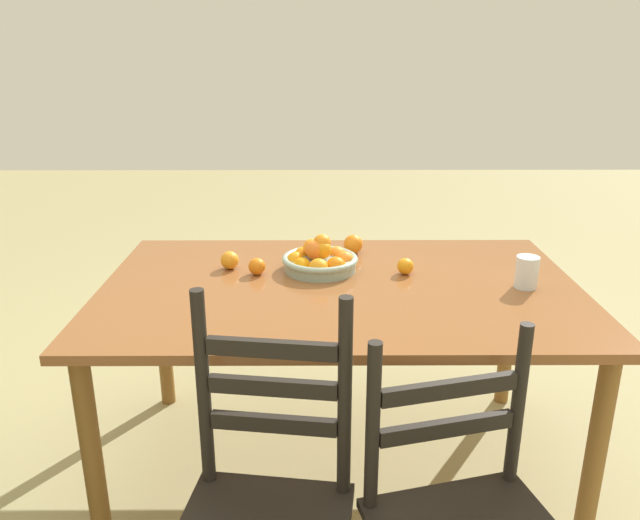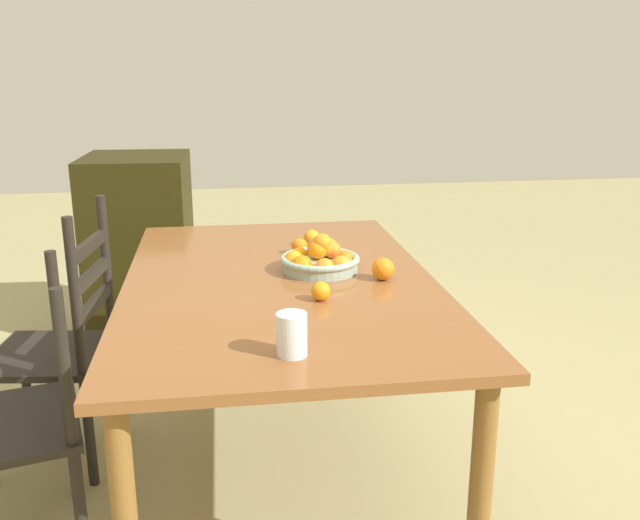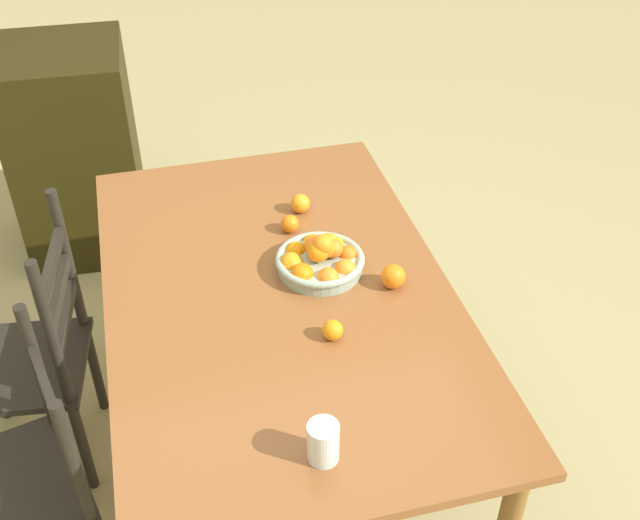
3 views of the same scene
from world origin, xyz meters
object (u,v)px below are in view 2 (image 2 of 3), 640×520
object	(u,v)px
drinking_glass	(292,334)
orange_loose_0	(383,269)
orange_loose_2	(312,238)
dining_table	(280,300)
cabinet	(141,245)
fruit_bowl	(320,259)
chair_by_cabinet	(62,347)
orange_loose_1	(321,291)
chair_near_window	(13,423)
orange_loose_3	(300,246)

from	to	relation	value
drinking_glass	orange_loose_0	bearing A→B (deg)	-32.88
orange_loose_2	drinking_glass	xyz separation A→B (m)	(-1.05, 0.19, 0.02)
dining_table	cabinet	size ratio (longest dim) A/B	1.70
fruit_bowl	orange_loose_2	world-z (taller)	fruit_bowl
chair_by_cabinet	drinking_glass	bearing A→B (deg)	49.44
cabinet	orange_loose_0	world-z (taller)	cabinet
chair_by_cabinet	orange_loose_0	size ratio (longest dim) A/B	12.81
cabinet	fruit_bowl	size ratio (longest dim) A/B	3.47
dining_table	orange_loose_1	bearing A→B (deg)	-156.33
chair_near_window	fruit_bowl	size ratio (longest dim) A/B	3.15
fruit_bowl	dining_table	bearing A→B (deg)	115.48
orange_loose_0	orange_loose_3	bearing A→B (deg)	33.60
chair_near_window	orange_loose_2	bearing A→B (deg)	110.58
dining_table	orange_loose_1	distance (m)	0.29
chair_by_cabinet	orange_loose_3	xyz separation A→B (m)	(0.09, -0.89, 0.33)
dining_table	cabinet	xyz separation A→B (m)	(1.52, 0.64, -0.18)
fruit_bowl	drinking_glass	bearing A→B (deg)	166.08
fruit_bowl	orange_loose_1	distance (m)	0.32
chair_by_cabinet	orange_loose_0	world-z (taller)	chair_by_cabinet
cabinet	dining_table	bearing A→B (deg)	-154.63
dining_table	fruit_bowl	distance (m)	0.20
orange_loose_1	dining_table	bearing A→B (deg)	23.67
fruit_bowl	orange_loose_3	xyz separation A→B (m)	(0.23, 0.05, -0.01)
dining_table	drinking_glass	world-z (taller)	drinking_glass
dining_table	orange_loose_0	distance (m)	0.37
chair_by_cabinet	fruit_bowl	bearing A→B (deg)	89.17
orange_loose_2	cabinet	bearing A→B (deg)	35.81
cabinet	drinking_glass	xyz separation A→B (m)	(-2.16, -0.61, 0.31)
fruit_bowl	orange_loose_0	bearing A→B (deg)	-124.50
chair_near_window	fruit_bowl	world-z (taller)	chair_near_window
cabinet	drinking_glass	world-z (taller)	cabinet
cabinet	chair_near_window	bearing A→B (deg)	176.47
dining_table	chair_by_cabinet	bearing A→B (deg)	75.06
orange_loose_1	drinking_glass	distance (m)	0.42
dining_table	chair_near_window	xyz separation A→B (m)	(-0.29, 0.83, -0.25)
orange_loose_1	drinking_glass	world-z (taller)	drinking_glass
chair_near_window	orange_loose_1	bearing A→B (deg)	78.48
dining_table	orange_loose_3	xyz separation A→B (m)	(0.30, -0.10, 0.11)
orange_loose_0	orange_loose_1	xyz separation A→B (m)	(-0.18, 0.24, -0.01)
cabinet	drinking_glass	size ratio (longest dim) A/B	8.79
dining_table	chair_near_window	size ratio (longest dim) A/B	1.87
dining_table	fruit_bowl	bearing A→B (deg)	-64.52
fruit_bowl	orange_loose_3	bearing A→B (deg)	11.27
dining_table	cabinet	bearing A→B (deg)	22.72
orange_loose_2	orange_loose_1	bearing A→B (deg)	174.72
orange_loose_2	orange_loose_3	size ratio (longest dim) A/B	1.09
fruit_bowl	orange_loose_1	bearing A→B (deg)	172.04
orange_loose_3	drinking_glass	xyz separation A→B (m)	(-0.94, 0.13, 0.02)
chair_by_cabinet	orange_loose_1	distance (m)	1.06
dining_table	orange_loose_2	world-z (taller)	orange_loose_2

